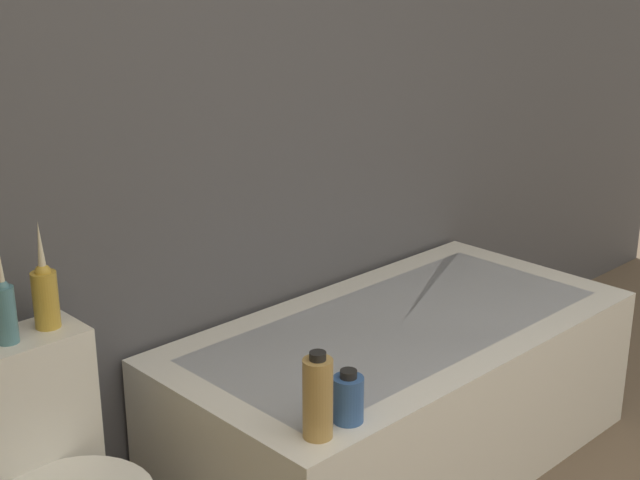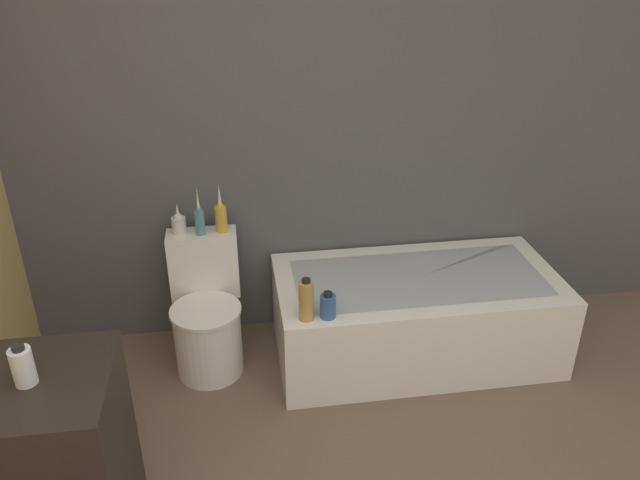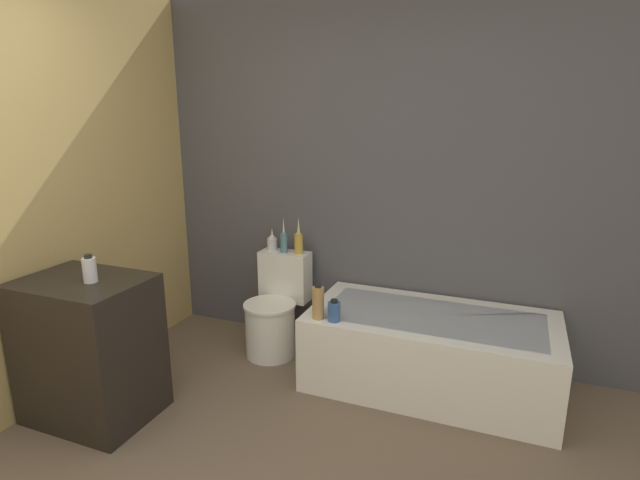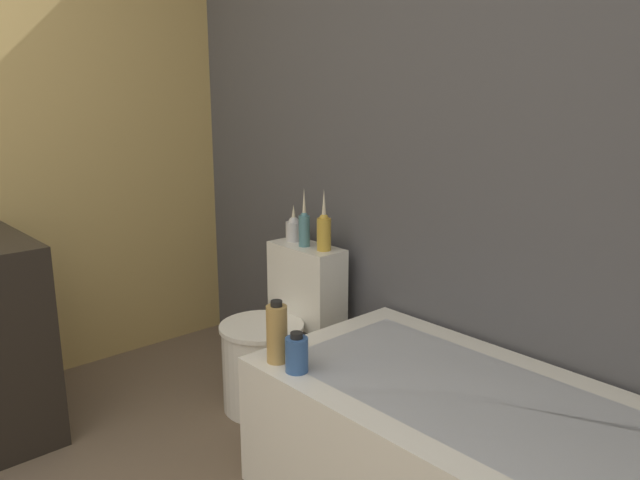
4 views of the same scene
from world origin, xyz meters
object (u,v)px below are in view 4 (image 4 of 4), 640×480
(vase_gold, at_px, (294,228))
(vase_silver, at_px, (304,227))
(shampoo_bottle_tall, at_px, (277,333))
(vase_bronze, at_px, (324,230))
(shampoo_bottle_short, at_px, (297,354))
(bathtub, at_px, (482,470))
(toilet, at_px, (277,339))

(vase_gold, relative_size, vase_silver, 0.64)
(vase_gold, bearing_deg, shampoo_bottle_tall, -43.78)
(vase_gold, xyz_separation_m, vase_bronze, (0.23, -0.01, 0.03))
(shampoo_bottle_short, bearing_deg, vase_silver, 137.47)
(vase_silver, bearing_deg, vase_bronze, 8.93)
(vase_silver, bearing_deg, bathtub, -12.34)
(vase_silver, height_order, shampoo_bottle_tall, vase_silver)
(shampoo_bottle_tall, bearing_deg, vase_bronze, 123.93)
(vase_silver, xyz_separation_m, shampoo_bottle_short, (0.61, -0.56, -0.26))
(bathtub, relative_size, toilet, 2.16)
(vase_bronze, xyz_separation_m, shampoo_bottle_tall, (0.39, -0.58, -0.22))
(bathtub, relative_size, vase_gold, 8.96)
(toilet, relative_size, shampoo_bottle_short, 5.11)
(vase_silver, bearing_deg, shampoo_bottle_short, -42.53)
(shampoo_bottle_tall, relative_size, shampoo_bottle_short, 1.61)
(toilet, height_order, vase_bronze, vase_bronze)
(shampoo_bottle_short, bearing_deg, shampoo_bottle_tall, -179.72)
(vase_gold, distance_m, shampoo_bottle_short, 0.97)
(toilet, distance_m, vase_silver, 0.54)
(vase_gold, relative_size, shampoo_bottle_tall, 0.77)
(vase_gold, relative_size, vase_bronze, 0.62)
(bathtub, xyz_separation_m, vase_bronze, (-1.06, 0.27, 0.57))
(toilet, bearing_deg, vase_silver, 90.00)
(toilet, xyz_separation_m, vase_bronze, (0.12, 0.19, 0.51))
(bathtub, xyz_separation_m, toilet, (-1.17, 0.09, 0.06))
(vase_silver, distance_m, vase_bronze, 0.12)
(toilet, xyz_separation_m, shampoo_bottle_short, (0.61, -0.39, 0.25))
(bathtub, height_order, vase_bronze, vase_bronze)
(vase_silver, relative_size, vase_bronze, 0.98)
(bathtub, xyz_separation_m, shampoo_bottle_short, (-0.56, -0.31, 0.31))
(bathtub, bearing_deg, toilet, 175.83)
(toilet, xyz_separation_m, vase_silver, (-0.00, 0.17, 0.51))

